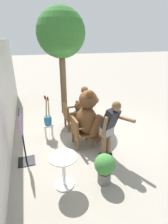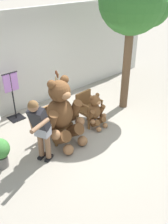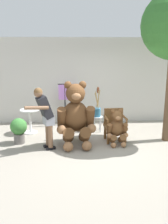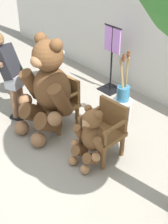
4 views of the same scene
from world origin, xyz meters
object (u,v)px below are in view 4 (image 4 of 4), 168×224
Objects in this scene: wooden_chair_right at (105,129)px; person_visitor at (9,70)px; teddy_bear_large at (48,88)px; wooden_chair_left at (61,100)px; round_side_table at (52,64)px; potted_plant at (14,75)px; teddy_bear_small at (91,137)px; brush_bucket at (123,90)px; clothing_display_stand at (112,58)px; white_stool at (122,105)px.

wooden_chair_right is 0.55× the size of person_visitor.
wooden_chair_right is 1.94m from person_visitor.
person_visitor is at bearing -161.89° from teddy_bear_large.
wooden_chair_left reaches higher than round_side_table.
round_side_table is at bearing 78.16° from potted_plant.
wooden_chair_right is at bearing 14.35° from teddy_bear_large.
teddy_bear_large reaches higher than teddy_bear_small.
round_side_table is at bearing 150.38° from wooden_chair_left.
person_visitor is at bearing -137.09° from brush_bucket.
teddy_bear_small is 2.26m from clothing_display_stand.
teddy_bear_large is 0.80m from person_visitor.
potted_plant is (-2.16, -0.87, -0.25)m from brush_bucket.
brush_bucket is 1.19m from clothing_display_stand.
wooden_chair_left is at bearing 34.78° from person_visitor.
teddy_bear_small is (0.01, -0.29, -0.00)m from wooden_chair_right.
person_visitor reaches higher than teddy_bear_small.
brush_bucket is at bearing -49.66° from white_stool.
wooden_chair_left is 1.02m from person_visitor.
person_visitor is 2.07m from clothing_display_stand.
wooden_chair_left is 0.92× the size of teddy_bear_small.
potted_plant is 1.99m from clothing_display_stand.
potted_plant is at bearing -177.25° from wooden_chair_left.
person_visitor is 1.01m from potted_plant.
white_stool is at bearing 50.11° from wooden_chair_left.
teddy_bear_small is 2.61m from round_side_table.
wooden_chair_right is 0.91m from brush_bucket.
person_visitor reaches higher than clothing_display_stand.
clothing_display_stand is at bearing 52.67° from potted_plant.
wooden_chair_right is 0.29m from teddy_bear_small.
person_visitor is 1.73× the size of brush_bucket.
teddy_bear_small is (1.06, -0.02, -0.35)m from teddy_bear_large.
person_visitor is (-0.74, -0.52, 0.46)m from wooden_chair_left.
wooden_chair_right is 0.92× the size of teddy_bear_small.
teddy_bear_small is at bearing -69.85° from white_stool.
brush_bucket is at bearing 21.96° from potted_plant.
brush_bucket reaches higher than round_side_table.
brush_bucket is at bearing 116.20° from wooden_chair_right.
clothing_display_stand is (-0.97, 0.69, 0.07)m from brush_bucket.
wooden_chair_left is at bearing -29.62° from round_side_table.
wooden_chair_left is 1.26× the size of potted_plant.
wooden_chair_left is 1.87× the size of white_stool.
white_stool is at bearing 22.03° from potted_plant.
wooden_chair_left is 1.54m from clothing_display_stand.
teddy_bear_small reaches higher than wooden_chair_right.
wooden_chair_left reaches higher than potted_plant.
teddy_bear_large reaches higher than person_visitor.
clothing_display_stand is (1.19, 1.56, 0.32)m from potted_plant.
potted_plant is (-2.16, -0.87, 0.04)m from white_stool.
clothing_display_stand is at bearing 144.55° from white_stool.
teddy_bear_large is (0.01, -0.27, 0.35)m from wooden_chair_left.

